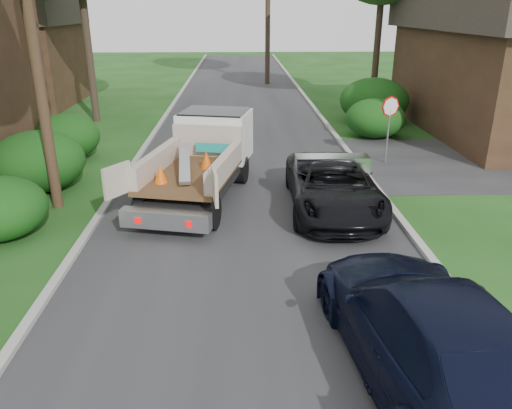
{
  "coord_description": "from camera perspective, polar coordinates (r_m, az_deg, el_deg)",
  "views": [
    {
      "loc": [
        -0.24,
        -8.64,
        5.36
      ],
      "look_at": [
        0.14,
        1.92,
        1.2
      ],
      "focal_mm": 35.0,
      "sensor_mm": 36.0,
      "label": 1
    }
  ],
  "objects": [
    {
      "name": "hedge_right_a",
      "position": [
        22.92,
        13.47,
        9.57
      ],
      "size": [
        2.6,
        2.6,
        1.7
      ],
      "primitive_type": "ellipsoid",
      "color": "#0F3B0D",
      "rests_on": "ground"
    },
    {
      "name": "hedge_left_c",
      "position": [
        20.27,
        -21.05,
        7.21
      ],
      "size": [
        2.6,
        2.6,
        1.7
      ],
      "primitive_type": "ellipsoid",
      "color": "#0F3B0D",
      "rests_on": "ground"
    },
    {
      "name": "ground",
      "position": [
        10.17,
        -0.39,
        -10.31
      ],
      "size": [
        120.0,
        120.0,
        0.0
      ],
      "primitive_type": "plane",
      "color": "#193F12",
      "rests_on": "ground"
    },
    {
      "name": "hedge_left_b",
      "position": [
        16.97,
        -23.69,
        4.55
      ],
      "size": [
        2.86,
        2.86,
        1.87
      ],
      "primitive_type": "ellipsoid",
      "color": "#0F3B0D",
      "rests_on": "ground"
    },
    {
      "name": "navy_suv",
      "position": [
        8.14,
        19.34,
        -13.7
      ],
      "size": [
        2.93,
        5.95,
        1.66
      ],
      "primitive_type": "imported",
      "rotation": [
        0.0,
        0.0,
        3.25
      ],
      "color": "black",
      "rests_on": "ground"
    },
    {
      "name": "utility_pole",
      "position": [
        14.6,
        -24.49,
        18.97
      ],
      "size": [
        2.42,
        1.25,
        10.0
      ],
      "color": "#382619",
      "rests_on": "ground"
    },
    {
      "name": "curb_left",
      "position": [
        19.76,
        -13.29,
        5.36
      ],
      "size": [
        0.2,
        90.0,
        0.12
      ],
      "primitive_type": "cube",
      "color": "#9E9E99",
      "rests_on": "ground"
    },
    {
      "name": "road",
      "position": [
        19.4,
        -1.26,
        5.47
      ],
      "size": [
        8.0,
        90.0,
        0.02
      ],
      "primitive_type": "cube",
      "color": "#28282B",
      "rests_on": "ground"
    },
    {
      "name": "hedge_right_b",
      "position": [
        25.9,
        13.34,
        11.48
      ],
      "size": [
        3.38,
        3.38,
        2.21
      ],
      "primitive_type": "ellipsoid",
      "color": "#0F3B0D",
      "rests_on": "ground"
    },
    {
      "name": "stop_sign",
      "position": [
        18.81,
        15.03,
        9.79
      ],
      "size": [
        0.71,
        0.32,
        2.48
      ],
      "color": "slate",
      "rests_on": "ground"
    },
    {
      "name": "curb_right",
      "position": [
        19.86,
        10.71,
        5.64
      ],
      "size": [
        0.2,
        90.0,
        0.12
      ],
      "primitive_type": "cube",
      "color": "#9E9E99",
      "rests_on": "ground"
    },
    {
      "name": "flatbed_truck",
      "position": [
        15.56,
        -5.7,
        6.08
      ],
      "size": [
        3.76,
        6.46,
        2.3
      ],
      "rotation": [
        0.0,
        0.0,
        -0.22
      ],
      "color": "black",
      "rests_on": "ground"
    },
    {
      "name": "house_left_far",
      "position": [
        33.47,
        -26.41,
        15.43
      ],
      "size": [
        7.56,
        7.56,
        6.0
      ],
      "color": "#362216",
      "rests_on": "ground"
    },
    {
      "name": "black_pickup",
      "position": [
        14.18,
        8.81,
        2.16
      ],
      "size": [
        2.59,
        5.31,
        1.45
      ],
      "primitive_type": "imported",
      "rotation": [
        0.0,
        0.0,
        -0.03
      ],
      "color": "black",
      "rests_on": "ground"
    }
  ]
}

